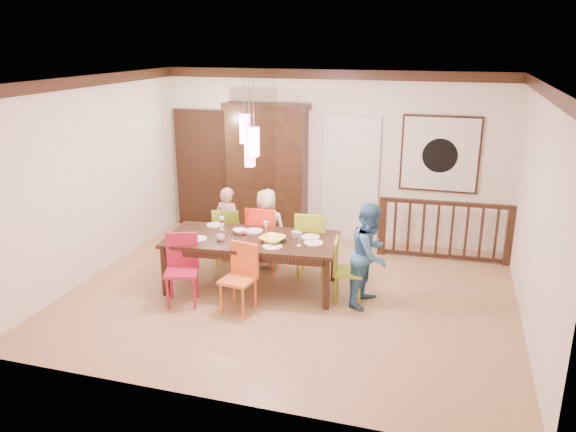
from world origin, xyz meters
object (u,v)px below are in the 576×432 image
(dining_table, at_px, (252,243))
(chair_end_right, at_px, (349,267))
(chair_far_left, at_px, (227,231))
(person_far_mid, at_px, (267,229))
(china_hutch, at_px, (267,171))
(person_far_left, at_px, (228,225))
(person_end_right, at_px, (370,254))
(balustrade, at_px, (445,229))

(dining_table, bearing_deg, chair_end_right, -6.15)
(chair_far_left, height_order, chair_end_right, chair_far_left)
(person_far_mid, bearing_deg, china_hutch, -75.69)
(dining_table, distance_m, china_hutch, 2.35)
(china_hutch, height_order, person_far_left, china_hutch)
(person_end_right, bearing_deg, china_hutch, 58.21)
(chair_end_right, relative_size, china_hutch, 0.36)
(dining_table, height_order, china_hutch, china_hutch)
(dining_table, distance_m, chair_end_right, 1.39)
(balustrade, xyz_separation_m, person_far_mid, (-2.61, -1.09, 0.12))
(balustrade, distance_m, person_far_mid, 2.83)
(chair_far_left, xyz_separation_m, balustrade, (3.26, 1.08, -0.02))
(person_far_left, bearing_deg, person_far_mid, -171.36)
(china_hutch, bearing_deg, dining_table, -76.91)
(chair_far_left, xyz_separation_m, chair_end_right, (2.08, -0.83, -0.03))
(chair_far_left, distance_m, balustrade, 3.43)
(dining_table, xyz_separation_m, person_far_mid, (-0.05, 0.80, -0.06))
(dining_table, relative_size, china_hutch, 1.06)
(dining_table, xyz_separation_m, person_end_right, (1.65, 0.00, 0.01))
(china_hutch, xyz_separation_m, person_far_left, (-0.17, -1.40, -0.57))
(chair_end_right, xyz_separation_m, china_hutch, (-1.89, 2.25, 0.69))
(balustrade, relative_size, person_end_right, 1.51)
(china_hutch, bearing_deg, balustrade, -6.42)
(chair_far_left, distance_m, chair_end_right, 2.23)
(china_hutch, bearing_deg, chair_far_left, -97.34)
(china_hutch, bearing_deg, person_end_right, -45.89)
(dining_table, xyz_separation_m, person_far_left, (-0.69, 0.84, -0.07))
(person_far_left, distance_m, person_end_right, 2.49)
(balustrade, bearing_deg, chair_end_right, -124.26)
(chair_far_left, relative_size, china_hutch, 0.39)
(chair_end_right, relative_size, person_far_left, 0.70)
(balustrade, bearing_deg, person_far_left, -164.43)
(dining_table, distance_m, person_end_right, 1.65)
(chair_far_left, distance_m, person_far_mid, 0.66)
(dining_table, distance_m, chair_far_left, 1.09)
(person_far_left, bearing_deg, balustrade, -150.50)
(china_hutch, relative_size, person_far_mid, 1.90)
(balustrade, distance_m, person_end_right, 2.10)
(china_hutch, xyz_separation_m, person_far_mid, (0.47, -1.43, -0.56))
(balustrade, relative_size, person_far_mid, 1.69)
(person_far_left, bearing_deg, dining_table, 141.23)
(dining_table, bearing_deg, person_far_left, 124.08)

